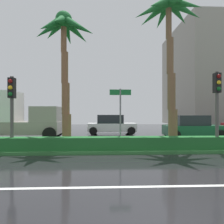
# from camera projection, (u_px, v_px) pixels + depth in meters

# --- Properties ---
(ground_plane) EXTENTS (90.00, 42.00, 0.10)m
(ground_plane) POSITION_uv_depth(u_px,v_px,m) (123.00, 145.00, 12.34)
(ground_plane) COLOR black
(near_lane_divider_stripe) EXTENTS (81.00, 0.14, 0.01)m
(near_lane_divider_stripe) POSITION_uv_depth(u_px,v_px,m) (150.00, 187.00, 5.35)
(near_lane_divider_stripe) COLOR white
(near_lane_divider_stripe) RESTS_ON ground_plane
(median_strip) EXTENTS (85.50, 4.00, 0.15)m
(median_strip) POSITION_uv_depth(u_px,v_px,m) (125.00, 146.00, 11.34)
(median_strip) COLOR #2D6B33
(median_strip) RESTS_ON ground_plane
(median_hedge) EXTENTS (76.50, 0.70, 0.60)m
(median_hedge) POSITION_uv_depth(u_px,v_px,m) (128.00, 143.00, 9.95)
(median_hedge) COLOR #1E6028
(median_hedge) RESTS_ON median_strip
(palm_tree_centre_left) EXTENTS (3.45, 3.50, 7.33)m
(palm_tree_centre_left) POSITION_uv_depth(u_px,v_px,m) (64.00, 38.00, 11.21)
(palm_tree_centre_left) COLOR brown
(palm_tree_centre_left) RESTS_ON median_strip
(palm_tree_centre) EXTENTS (3.92, 3.94, 8.36)m
(palm_tree_centre) POSITION_uv_depth(u_px,v_px,m) (169.00, 22.00, 11.25)
(palm_tree_centre) COLOR brown
(palm_tree_centre) RESTS_ON median_strip
(traffic_signal_median_left) EXTENTS (0.28, 0.43, 3.50)m
(traffic_signal_median_left) POSITION_uv_depth(u_px,v_px,m) (12.00, 99.00, 9.70)
(traffic_signal_median_left) COLOR #4C4C47
(traffic_signal_median_left) RESTS_ON median_strip
(traffic_signal_median_right) EXTENTS (0.28, 0.43, 3.78)m
(traffic_signal_median_right) POSITION_uv_depth(u_px,v_px,m) (217.00, 96.00, 9.99)
(traffic_signal_median_right) COLOR #4C4C47
(traffic_signal_median_right) RESTS_ON median_strip
(street_name_sign) EXTENTS (1.10, 0.08, 3.00)m
(street_name_sign) POSITION_uv_depth(u_px,v_px,m) (120.00, 110.00, 10.47)
(street_name_sign) COLOR slate
(street_name_sign) RESTS_ON median_strip
(box_truck_lead) EXTENTS (6.40, 2.64, 3.46)m
(box_truck_lead) POSITION_uv_depth(u_px,v_px,m) (16.00, 118.00, 15.06)
(box_truck_lead) COLOR gray
(box_truck_lead) RESTS_ON ground_plane
(car_in_traffic_leading) EXTENTS (4.30, 2.02, 1.72)m
(car_in_traffic_leading) POSITION_uv_depth(u_px,v_px,m) (111.00, 125.00, 18.58)
(car_in_traffic_leading) COLOR white
(car_in_traffic_leading) RESTS_ON ground_plane
(car_in_traffic_second) EXTENTS (4.30, 2.02, 1.72)m
(car_in_traffic_second) POSITION_uv_depth(u_px,v_px,m) (192.00, 127.00, 15.52)
(car_in_traffic_second) COLOR #195133
(car_in_traffic_second) RESTS_ON ground_plane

